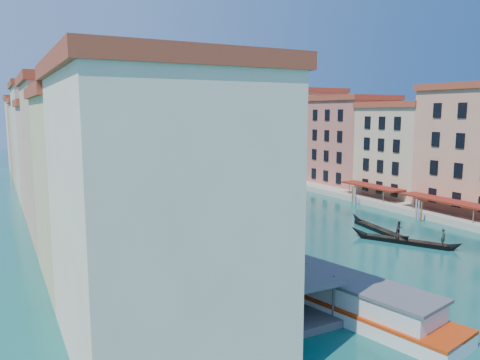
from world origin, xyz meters
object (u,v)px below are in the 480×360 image
object	(u,v)px
vaporetto_near	(340,295)
gondola_right	(380,228)
vaporetto_far	(199,185)
gondola_fore	(404,240)
vaporetto_stop	(260,280)

from	to	relation	value
vaporetto_near	gondola_right	size ratio (longest dim) A/B	1.53
vaporetto_near	vaporetto_far	xyz separation A→B (m)	(11.83, 57.00, 0.00)
gondola_fore	vaporetto_stop	bearing A→B (deg)	164.41
vaporetto_stop	gondola_fore	xyz separation A→B (m)	(23.75, 6.06, -0.98)
vaporetto_near	vaporetto_stop	bearing A→B (deg)	114.76
vaporetto_stop	gondola_right	xyz separation A→B (m)	(25.12, 11.50, -0.94)
vaporetto_near	vaporetto_far	bearing A→B (deg)	65.48
gondola_right	vaporetto_stop	bearing A→B (deg)	-146.02
vaporetto_stop	vaporetto_near	xyz separation A→B (m)	(4.23, -5.50, -0.13)
vaporetto_near	vaporetto_far	world-z (taller)	vaporetto_far
vaporetto_near	gondola_fore	size ratio (longest dim) A/B	1.63
gondola_fore	gondola_right	world-z (taller)	gondola_fore
vaporetto_far	gondola_right	distance (m)	41.02
vaporetto_stop	gondola_right	distance (m)	27.65
vaporetto_far	gondola_fore	xyz separation A→B (m)	(7.69, -45.44, -0.85)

